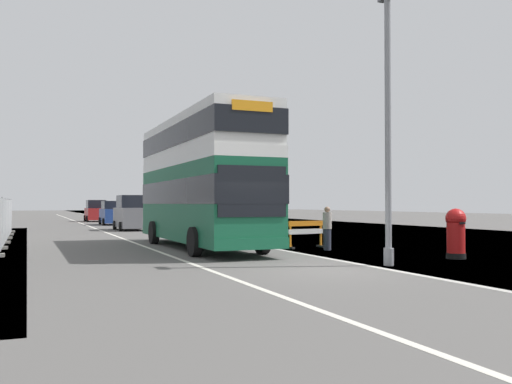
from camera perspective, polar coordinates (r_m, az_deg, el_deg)
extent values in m
cube|color=#565451|center=(15.26, 6.73, -8.06)|extent=(140.00, 280.00, 0.10)
cube|color=#B2AFA8|center=(16.11, 11.88, -7.52)|extent=(0.24, 196.00, 0.01)
cube|color=silver|center=(14.10, -3.58, -8.45)|extent=(0.16, 168.00, 0.01)
cube|color=#145638|center=(22.37, -5.69, -1.14)|extent=(2.49, 10.97, 2.89)
cube|color=white|center=(22.43, -5.68, 3.07)|extent=(2.49, 10.97, 0.40)
cube|color=white|center=(22.52, -5.67, 5.48)|extent=(2.46, 10.86, 1.50)
cube|color=black|center=(22.37, -5.69, -0.03)|extent=(2.51, 11.08, 0.93)
cube|color=black|center=(22.52, -5.67, 5.48)|extent=(2.50, 11.03, 0.83)
cube|color=black|center=(17.18, -0.37, 0.07)|extent=(2.27, 0.06, 1.59)
cube|color=orange|center=(17.44, -0.37, 8.81)|extent=(1.36, 0.06, 0.32)
cube|color=#145638|center=(22.40, -5.69, -4.38)|extent=(2.51, 11.08, 0.36)
cylinder|color=black|center=(18.80, -6.30, -5.08)|extent=(0.30, 1.00, 1.00)
cylinder|color=black|center=(19.63, 0.66, -4.93)|extent=(0.30, 1.00, 1.00)
cylinder|color=black|center=(25.01, -10.41, -4.10)|extent=(0.30, 1.00, 1.00)
cylinder|color=black|center=(25.64, -5.00, -4.05)|extent=(0.30, 1.00, 1.00)
cylinder|color=gray|center=(16.55, 13.36, 6.01)|extent=(0.18, 0.18, 7.69)
cylinder|color=gray|center=(16.49, 13.43, -6.48)|extent=(0.29, 0.29, 0.50)
cylinder|color=black|center=(19.18, 19.80, -6.17)|extent=(0.62, 0.62, 0.18)
cylinder|color=#B71414|center=(19.13, 19.78, -4.24)|extent=(0.57, 0.57, 1.12)
sphere|color=#B71414|center=(19.11, 19.77, -2.56)|extent=(0.64, 0.64, 0.64)
cube|color=black|center=(18.89, 20.38, -3.00)|extent=(0.22, 0.03, 0.07)
cube|color=orange|center=(22.37, 5.11, -3.23)|extent=(1.69, 0.38, 0.20)
cube|color=white|center=(22.38, 5.12, -4.05)|extent=(1.69, 0.38, 0.20)
cube|color=orange|center=(21.93, 3.53, -4.55)|extent=(0.08, 0.08, 0.98)
cube|color=black|center=(21.96, 3.53, -5.73)|extent=(0.21, 0.46, 0.08)
cube|color=orange|center=(22.86, 6.64, -4.41)|extent=(0.08, 0.08, 0.98)
cube|color=black|center=(22.89, 6.64, -5.54)|extent=(0.21, 0.46, 0.08)
cube|color=#A8AAAD|center=(22.07, -24.73, -3.07)|extent=(0.04, 3.26, 1.92)
cube|color=#A8AAAD|center=(25.47, -24.42, -2.81)|extent=(0.04, 3.26, 1.92)
cube|color=#A8AAAD|center=(28.86, -24.18, -2.61)|extent=(0.04, 3.26, 1.92)
cube|color=#A8AAAD|center=(32.26, -23.99, -2.45)|extent=(0.04, 3.26, 1.92)
cube|color=#A8AAAD|center=(35.66, -23.84, -2.32)|extent=(0.04, 3.26, 1.92)
cylinder|color=#939699|center=(23.77, -24.57, -2.93)|extent=(0.06, 0.06, 2.02)
cube|color=gray|center=(23.82, -24.59, -5.22)|extent=(0.44, 0.20, 0.12)
cylinder|color=#939699|center=(27.17, -24.29, -2.70)|extent=(0.06, 0.06, 2.02)
cube|color=gray|center=(27.21, -24.31, -4.71)|extent=(0.44, 0.20, 0.12)
cylinder|color=#939699|center=(30.56, -24.08, -2.53)|extent=(0.06, 0.06, 2.02)
cube|color=gray|center=(30.60, -24.10, -4.31)|extent=(0.44, 0.20, 0.12)
cylinder|color=#939699|center=(33.96, -23.91, -2.38)|extent=(0.06, 0.06, 2.02)
cube|color=gray|center=(34.00, -23.93, -3.99)|extent=(0.44, 0.20, 0.12)
cylinder|color=#939699|center=(37.36, -23.77, -2.27)|extent=(0.06, 0.06, 2.02)
cube|color=gray|center=(37.39, -23.79, -3.73)|extent=(0.44, 0.20, 0.12)
cube|color=slate|center=(38.27, -12.69, -2.57)|extent=(1.73, 4.36, 1.32)
cube|color=black|center=(38.26, -12.69, -0.96)|extent=(1.59, 2.40, 0.84)
cylinder|color=black|center=(39.77, -11.80, -3.30)|extent=(0.20, 0.60, 0.60)
cylinder|color=black|center=(39.49, -14.27, -3.30)|extent=(0.20, 0.60, 0.60)
cylinder|color=black|center=(37.12, -11.03, -3.45)|extent=(0.20, 0.60, 0.60)
cylinder|color=black|center=(36.81, -13.67, -3.46)|extent=(0.20, 0.60, 0.60)
cube|color=navy|center=(48.17, -14.47, -2.38)|extent=(1.74, 4.03, 1.14)
cube|color=black|center=(48.16, -14.47, -1.30)|extent=(1.60, 2.22, 0.68)
cylinder|color=black|center=(49.55, -13.68, -2.87)|extent=(0.20, 0.60, 0.60)
cylinder|color=black|center=(49.31, -15.68, -2.87)|extent=(0.20, 0.60, 0.60)
cylinder|color=black|center=(47.08, -13.21, -2.96)|extent=(0.20, 0.60, 0.60)
cylinder|color=black|center=(46.83, -15.32, -2.96)|extent=(0.20, 0.60, 0.60)
cube|color=maroon|center=(57.65, -16.08, -2.17)|extent=(1.86, 3.87, 1.14)
cube|color=black|center=(57.64, -16.07, -1.20)|extent=(1.72, 2.13, 0.81)
cylinder|color=black|center=(58.96, -15.31, -2.59)|extent=(0.20, 0.60, 0.60)
cylinder|color=black|center=(58.76, -17.11, -2.58)|extent=(0.20, 0.60, 0.60)
cylinder|color=black|center=(56.57, -15.01, -2.65)|extent=(0.20, 0.60, 0.60)
cylinder|color=black|center=(56.36, -16.89, -2.65)|extent=(0.20, 0.60, 0.60)
cylinder|color=#2D3342|center=(21.48, 7.31, -4.85)|extent=(0.29, 0.29, 0.81)
cylinder|color=#B2A89E|center=(21.45, 7.30, -2.92)|extent=(0.34, 0.34, 0.63)
sphere|color=#937056|center=(21.44, 7.30, -1.78)|extent=(0.22, 0.22, 0.22)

